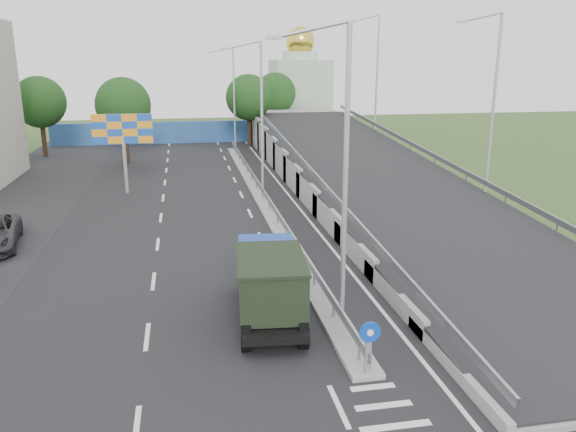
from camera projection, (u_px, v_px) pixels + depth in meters
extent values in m
plane|color=#2D4C1E|center=(394.00, 425.00, 14.41)|extent=(160.00, 160.00, 0.00)
cube|color=black|center=(221.00, 220.00, 32.80)|extent=(26.00, 90.00, 0.04)
cube|color=gray|center=(263.00, 200.00, 37.10)|extent=(1.00, 44.00, 0.20)
cube|color=gray|center=(439.00, 160.00, 38.67)|extent=(0.10, 50.00, 0.32)
cube|color=gray|center=(304.00, 165.00, 36.99)|extent=(0.10, 50.00, 0.32)
cube|color=gray|center=(262.00, 190.00, 36.92)|extent=(0.08, 44.00, 0.32)
cylinder|color=gray|center=(262.00, 194.00, 36.99)|extent=(0.09, 0.09, 0.60)
cylinder|color=black|center=(368.00, 354.00, 16.27)|extent=(0.20, 0.20, 1.20)
cylinder|color=#0C3FBF|center=(370.00, 332.00, 16.00)|extent=(0.64, 0.05, 0.64)
cylinder|color=white|center=(370.00, 333.00, 15.97)|extent=(0.20, 0.03, 0.20)
cylinder|color=#B2B5B7|center=(345.00, 179.00, 18.74)|extent=(0.18, 0.18, 10.00)
cylinder|color=#B2B5B7|center=(312.00, 29.00, 17.24)|extent=(2.57, 0.12, 0.66)
cube|color=#B2B5B7|center=(274.00, 37.00, 17.10)|extent=(0.50, 0.18, 0.12)
cylinder|color=#B2B5B7|center=(262.00, 119.00, 37.67)|extent=(0.18, 0.18, 10.00)
cylinder|color=#B2B5B7|center=(242.00, 45.00, 36.17)|extent=(2.57, 0.12, 0.66)
cube|color=#B2B5B7|center=(224.00, 49.00, 36.03)|extent=(0.50, 0.18, 0.12)
cylinder|color=#B2B5B7|center=(234.00, 99.00, 56.60)|extent=(0.18, 0.18, 10.00)
cylinder|color=#B2B5B7|center=(221.00, 50.00, 55.10)|extent=(2.57, 0.12, 0.66)
cube|color=#B2B5B7|center=(209.00, 52.00, 54.96)|extent=(0.50, 0.18, 0.12)
cube|color=#274990|center=(192.00, 132.00, 62.59)|extent=(30.00, 0.50, 2.40)
cube|color=#B2CCAD|center=(300.00, 96.00, 71.76)|extent=(7.00, 7.00, 9.00)
cylinder|color=#B2CCAD|center=(300.00, 56.00, 70.41)|extent=(4.40, 4.40, 1.00)
sphere|color=gold|center=(300.00, 41.00, 69.95)|extent=(3.60, 3.60, 3.60)
cone|color=gold|center=(300.00, 25.00, 69.41)|extent=(0.30, 0.30, 1.20)
cylinder|color=#B2B5B7|center=(125.00, 165.00, 38.77)|extent=(0.24, 0.24, 4.00)
cube|color=orange|center=(122.00, 129.00, 38.10)|extent=(4.00, 0.20, 2.00)
cylinder|color=black|center=(126.00, 141.00, 49.96)|extent=(0.44, 0.44, 4.00)
sphere|color=black|center=(123.00, 105.00, 49.09)|extent=(4.80, 4.80, 4.80)
cylinder|color=black|center=(249.00, 128.00, 59.65)|extent=(0.44, 0.44, 4.00)
sphere|color=black|center=(249.00, 97.00, 58.79)|extent=(4.80, 4.80, 4.80)
cylinder|color=black|center=(44.00, 136.00, 53.27)|extent=(0.44, 0.44, 4.00)
sphere|color=black|center=(40.00, 102.00, 52.41)|extent=(4.80, 4.80, 4.80)
cylinder|color=black|center=(276.00, 121.00, 66.99)|extent=(0.44, 0.44, 4.00)
sphere|color=black|center=(275.00, 93.00, 66.13)|extent=(4.80, 4.80, 4.80)
cylinder|color=black|center=(243.00, 287.00, 21.86)|extent=(0.41, 1.04, 1.01)
cylinder|color=black|center=(290.00, 285.00, 22.03)|extent=(0.41, 1.04, 1.01)
cylinder|color=black|center=(244.00, 295.00, 21.06)|extent=(0.41, 1.04, 1.01)
cylinder|color=black|center=(292.00, 293.00, 21.24)|extent=(0.41, 1.04, 1.01)
cylinder|color=black|center=(246.00, 336.00, 17.97)|extent=(0.41, 1.04, 1.01)
cylinder|color=black|center=(303.00, 333.00, 18.15)|extent=(0.41, 1.04, 1.01)
cube|color=black|center=(270.00, 303.00, 20.05)|extent=(2.60, 5.88, 0.28)
cube|color=navy|center=(266.00, 258.00, 21.88)|extent=(2.24, 1.65, 1.57)
cube|color=black|center=(265.00, 243.00, 22.45)|extent=(1.75, 0.21, 0.65)
cube|color=black|center=(265.00, 274.00, 22.89)|extent=(2.12, 0.32, 0.46)
cube|color=black|center=(271.00, 283.00, 19.25)|extent=(2.51, 3.68, 1.66)
cube|color=black|center=(271.00, 259.00, 19.01)|extent=(2.61, 3.78, 0.11)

